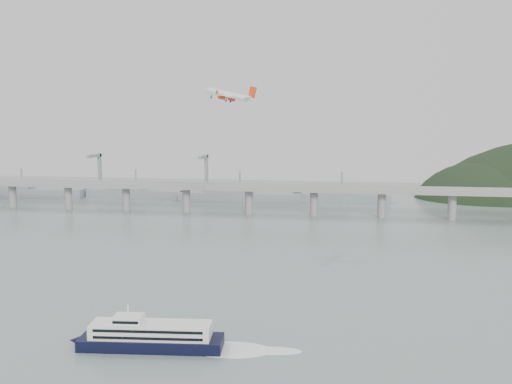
# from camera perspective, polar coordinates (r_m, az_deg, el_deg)

# --- Properties ---
(ground) EXTENTS (900.00, 900.00, 0.00)m
(ground) POSITION_cam_1_polar(r_m,az_deg,el_deg) (222.29, -2.40, -11.04)
(ground) COLOR slate
(ground) RESTS_ON ground
(bridge) EXTENTS (800.00, 22.00, 23.90)m
(bridge) POSITION_cam_1_polar(r_m,az_deg,el_deg) (412.22, 3.19, -0.01)
(bridge) COLOR gray
(bridge) RESTS_ON ground
(distant_fleet) EXTENTS (453.00, 60.90, 40.00)m
(distant_fleet) POSITION_cam_1_polar(r_m,az_deg,el_deg) (515.84, -13.26, -0.01)
(distant_fleet) COLOR gray
(distant_fleet) RESTS_ON ground
(ferry) EXTENTS (73.65, 18.00, 13.89)m
(ferry) POSITION_cam_1_polar(r_m,az_deg,el_deg) (177.76, -10.97, -14.68)
(ferry) COLOR black
(ferry) RESTS_ON ground
(airliner) EXTENTS (34.51, 32.14, 10.18)m
(airliner) POSITION_cam_1_polar(r_m,az_deg,el_deg) (318.20, -2.82, 10.15)
(airliner) COLOR white
(airliner) RESTS_ON ground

